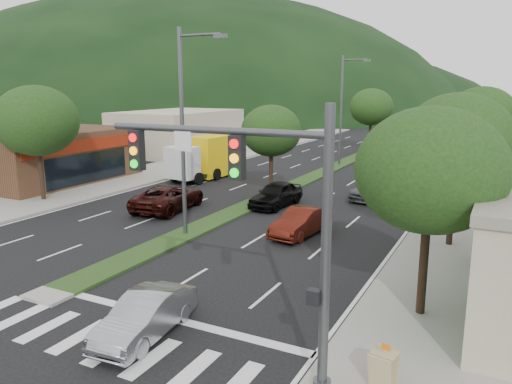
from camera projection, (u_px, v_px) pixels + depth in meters
The scene contains 28 objects.
ground at pixel (58, 293), 18.07m from camera, with size 160.00×160.00×0.00m, color black.
sidewalk_right at pixel (478, 194), 34.27m from camera, with size 5.00×90.00×0.15m, color gray.
sidewalk_left at pixel (175, 167), 45.60m from camera, with size 6.00×90.00×0.15m, color gray.
median at pixel (321, 173), 42.44m from camera, with size 1.60×56.00×0.12m, color #1F3814.
crosswalk at pixel (9, 315), 16.32m from camera, with size 19.00×2.20×0.01m, color silver.
traffic_signal at pixel (263, 203), 11.74m from camera, with size 6.12×0.40×7.00m.
shop_left at pixel (41, 155), 38.91m from camera, with size 10.15×12.00×4.00m.
bldg_left_far at pixel (179, 132), 55.64m from camera, with size 9.00×14.00×4.60m, color #BFB598.
hill_far at pixel (161, 110), 149.42m from camera, with size 176.00×132.00×82.00m, color black.
tree_r_a at pixel (430, 170), 15.21m from camera, with size 4.60×4.60×6.63m.
tree_r_b at pixel (458, 139), 22.13m from camera, with size 4.80×4.80×6.94m.
tree_r_c at pixel (471, 131), 29.16m from camera, with size 4.40×4.40×6.48m.
tree_r_d at pixel (482, 115), 37.78m from camera, with size 5.00×5.00×7.17m.
tree_r_e at pixel (488, 112), 46.55m from camera, with size 4.60×4.60×6.71m.
tree_med_near at pixel (271, 131), 32.82m from camera, with size 4.00×4.00×6.02m.
tree_med_far at pixel (371, 107), 55.34m from camera, with size 4.80×4.80×6.94m.
tree_l_a at pixel (37, 121), 31.24m from camera, with size 5.20×5.20×7.25m.
streetlight_near at pixel (186, 123), 23.77m from camera, with size 2.60×0.25×10.00m.
streetlight_mid at pixel (343, 105), 45.55m from camera, with size 2.60×0.25×10.00m.
sedan_silver at pixel (145, 316), 14.83m from camera, with size 1.38×3.97×1.31m, color gray.
suv_maroon at pixel (169, 197), 29.99m from camera, with size 2.55×5.53×1.54m, color black.
car_queue_a at pixel (276, 194), 30.83m from camera, with size 1.81×4.51×1.54m, color black.
car_queue_b at pixel (373, 188), 33.07m from camera, with size 1.93×4.75×1.38m, color #4B4B50.
car_queue_c at pixel (301, 222), 24.86m from camera, with size 1.45×4.14×1.37m, color #4A150C.
car_queue_d at pixel (423, 178), 36.36m from camera, with size 2.42×5.25×1.46m, color black.
box_truck at pixel (207, 159), 40.14m from camera, with size 3.12×7.01×3.37m.
motorhome at pixel (410, 151), 44.26m from camera, with size 2.75×8.27×3.15m.
a_frame_sign at pixel (384, 367), 11.98m from camera, with size 0.69×0.76×1.32m.
Camera 1 is at (14.07, -11.79, 7.36)m, focal length 35.00 mm.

